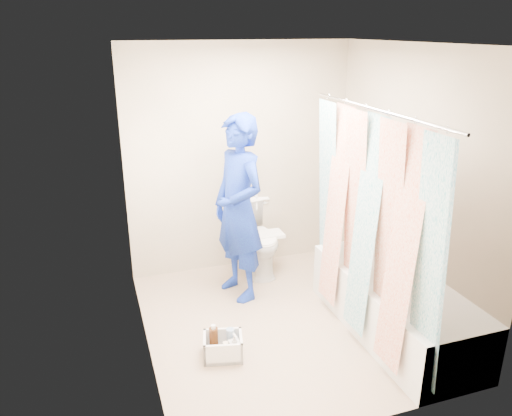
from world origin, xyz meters
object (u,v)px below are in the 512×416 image
object	(u,v)px
toilet	(257,237)
cleaning_caddy	(224,347)
plumber	(239,209)
bathtub	(394,304)

from	to	relation	value
toilet	cleaning_caddy	bearing A→B (deg)	-118.75
cleaning_caddy	plumber	bearing A→B (deg)	79.63
bathtub	plumber	bearing A→B (deg)	134.92
bathtub	cleaning_caddy	world-z (taller)	bathtub
toilet	cleaning_caddy	world-z (taller)	toilet
plumber	cleaning_caddy	distance (m)	1.31
plumber	cleaning_caddy	size ratio (longest dim) A/B	4.99
toilet	plumber	distance (m)	0.75
bathtub	toilet	size ratio (longest dim) A/B	2.27
bathtub	cleaning_caddy	bearing A→B (deg)	175.04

